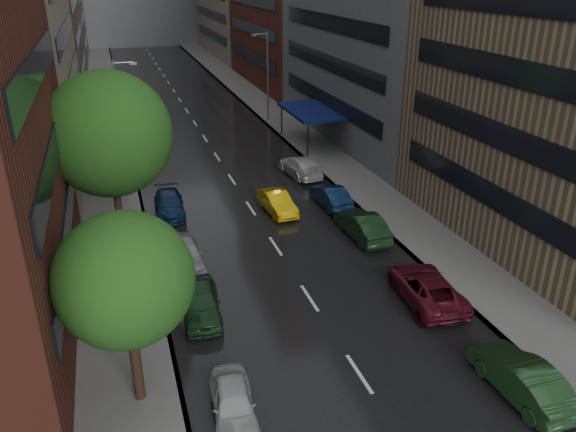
# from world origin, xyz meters

# --- Properties ---
(road) EXTENTS (14.00, 140.00, 0.01)m
(road) POSITION_xyz_m (0.00, 50.00, 0.01)
(road) COLOR black
(road) RESTS_ON ground
(sidewalk_left) EXTENTS (4.00, 140.00, 0.15)m
(sidewalk_left) POSITION_xyz_m (-9.00, 50.00, 0.07)
(sidewalk_left) COLOR gray
(sidewalk_left) RESTS_ON ground
(sidewalk_right) EXTENTS (4.00, 140.00, 0.15)m
(sidewalk_right) POSITION_xyz_m (9.00, 50.00, 0.07)
(sidewalk_right) COLOR gray
(sidewalk_right) RESTS_ON ground
(tree_near) EXTENTS (4.86, 4.86, 7.75)m
(tree_near) POSITION_xyz_m (-8.60, 5.17, 5.30)
(tree_near) COLOR #382619
(tree_near) RESTS_ON ground
(tree_mid) EXTENTS (6.61, 6.61, 10.53)m
(tree_mid) POSITION_xyz_m (-8.60, 17.34, 7.21)
(tree_mid) COLOR #382619
(tree_mid) RESTS_ON ground
(tree_far) EXTENTS (5.20, 5.20, 8.29)m
(tree_far) POSITION_xyz_m (-8.60, 31.24, 5.67)
(tree_far) COLOR #382619
(tree_far) RESTS_ON ground
(taxi) EXTENTS (1.84, 4.37, 1.40)m
(taxi) POSITION_xyz_m (1.55, 20.84, 0.70)
(taxi) COLOR yellow
(taxi) RESTS_ON ground
(parked_cars_left) EXTENTS (2.16, 23.96, 1.49)m
(parked_cars_left) POSITION_xyz_m (-5.40, 13.84, 0.71)
(parked_cars_left) COLOR silver
(parked_cars_left) RESTS_ON ground
(parked_cars_right) EXTENTS (3.02, 31.41, 1.60)m
(parked_cars_right) POSITION_xyz_m (5.40, 14.42, 0.77)
(parked_cars_right) COLOR #1B3D1C
(parked_cars_right) RESTS_ON ground
(street_lamp_left) EXTENTS (1.74, 0.22, 9.00)m
(street_lamp_left) POSITION_xyz_m (-7.72, 30.00, 4.89)
(street_lamp_left) COLOR gray
(street_lamp_left) RESTS_ON sidewalk_left
(street_lamp_right) EXTENTS (1.74, 0.22, 9.00)m
(street_lamp_right) POSITION_xyz_m (7.72, 45.00, 4.89)
(street_lamp_right) COLOR gray
(street_lamp_right) RESTS_ON sidewalk_right
(awning) EXTENTS (4.00, 8.00, 3.12)m
(awning) POSITION_xyz_m (8.98, 35.00, 3.13)
(awning) COLOR navy
(awning) RESTS_ON sidewalk_right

